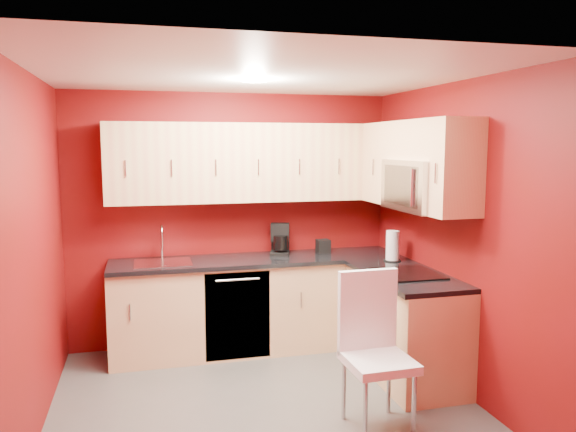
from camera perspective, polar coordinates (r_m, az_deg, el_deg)
name	(u,v)px	position (r m, az deg, el deg)	size (l,w,h in m)	color
floor	(264,404)	(4.59, -2.44, -18.55)	(3.20, 3.20, 0.00)	#4A4745
ceiling	(262,74)	(4.16, -2.63, 14.21)	(3.20, 3.20, 0.00)	white
wall_back	(232,220)	(5.65, -5.70, -0.36)	(3.20, 3.20, 0.00)	#66090E
wall_front	(327,298)	(2.78, 4.00, -8.31)	(3.20, 3.20, 0.00)	#66090E
wall_left	(32,256)	(4.17, -24.60, -3.70)	(3.00, 3.00, 0.00)	#66090E
wall_right	(455,237)	(4.79, 16.57, -2.01)	(3.00, 3.00, 0.00)	#66090E
base_cabinets_back	(258,305)	(5.57, -3.05, -9.03)	(2.80, 0.60, 0.87)	#DEB67F
base_cabinets_right	(405,326)	(5.05, 11.76, -10.91)	(0.60, 1.30, 0.87)	#DEB67F
countertop_back	(258,260)	(5.44, -3.05, -4.48)	(2.80, 0.63, 0.04)	black
countertop_right	(405,275)	(4.91, 11.82, -5.92)	(0.63, 1.27, 0.04)	black
upper_cabinets_back	(255,162)	(5.47, -3.41, 5.45)	(2.80, 0.35, 0.75)	#DFBE7E
upper_cabinets_right	(412,157)	(5.03, 12.51, 5.85)	(0.35, 1.55, 0.75)	#DFBE7E
microwave	(422,185)	(4.81, 13.41, 3.06)	(0.42, 0.76, 0.42)	silver
cooktop	(407,273)	(4.87, 11.96, -5.73)	(0.50, 0.55, 0.01)	black
sink	(163,259)	(5.35, -12.61, -4.26)	(0.52, 0.42, 0.35)	silver
dishwasher_front	(238,316)	(5.25, -5.12, -10.06)	(0.60, 0.02, 0.82)	black
downlight	(254,81)	(4.45, -3.45, 13.56)	(0.20, 0.20, 0.01)	white
coffee_maker	(280,239)	(5.57, -0.85, -2.38)	(0.18, 0.24, 0.31)	black
napkin_holder	(323,246)	(5.68, 3.59, -3.08)	(0.13, 0.13, 0.14)	black
paper_towel	(393,246)	(5.36, 10.57, -3.01)	(0.16, 0.16, 0.29)	silver
dining_chair	(379,353)	(4.08, 9.20, -13.61)	(0.44, 0.47, 1.10)	white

